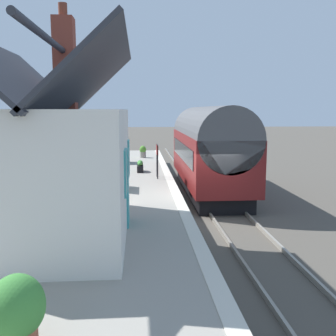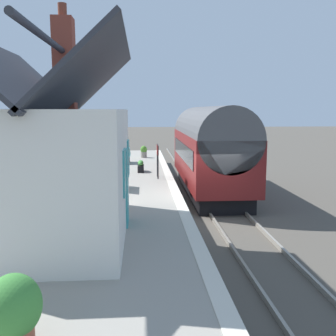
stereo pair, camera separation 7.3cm
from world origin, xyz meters
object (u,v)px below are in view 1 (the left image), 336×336
Objects in this scene: bench_mid_platform at (127,155)px; planter_edge_far at (86,171)px; planter_bench_right at (91,162)px; station_sign_board at (157,153)px; planter_corner_building at (17,311)px; planter_by_door at (140,166)px; train at (209,149)px; station_building at (59,167)px; bench_near_building at (118,178)px; planter_edge_near at (143,152)px.

planter_edge_far is at bearing 160.47° from bench_mid_platform.
planter_bench_right is 4.82m from station_sign_board.
planter_corner_building reaches higher than planter_by_door.
bench_mid_platform is 2.08× the size of planter_bench_right.
train is at bearing -110.35° from planter_bench_right.
station_sign_board reaches higher than planter_corner_building.
planter_by_door is at bearing -166.74° from bench_mid_platform.
station_building is 8.57m from station_sign_board.
bench_mid_platform is 0.89× the size of station_sign_board.
planter_bench_right is at bearing 62.60° from planter_by_door.
train reaches higher than planter_edge_far.
bench_near_building is at bearing -148.44° from planter_edge_far.
planter_by_door is 5.96m from planter_edge_near.
bench_mid_platform is (13.24, -1.27, -1.27)m from station_building.
station_sign_board is at bearing -162.92° from bench_mid_platform.
station_building is at bearing 168.08° from bench_near_building.
planter_edge_near is (4.57, -2.89, 0.06)m from planter_bench_right.
planter_bench_right is at bearing 17.30° from bench_near_building.
train is 9.14× the size of planter_corner_building.
bench_mid_platform is 7.71m from bench_near_building.
planter_by_door is 3.02m from planter_bench_right.
bench_mid_platform reaches higher than planter_edge_near.
planter_edge_near is (2.61, -0.99, -0.07)m from bench_mid_platform.
station_building reaches higher than planter_by_door.
planter_corner_building is 16.20m from planter_bench_right.
station_sign_board is at bearing -10.81° from planter_corner_building.
planter_bench_right is 0.43× the size of station_sign_board.
bench_mid_platform is at bearing -0.76° from bench_near_building.
planter_corner_building is (-18.13, 0.88, 0.07)m from bench_mid_platform.
planter_edge_near is (7.60, -2.76, 0.06)m from planter_edge_far.
station_sign_board reaches higher than bench_mid_platform.
train is 6.03m from bench_mid_platform.
planter_corner_building is (-10.42, 0.78, 0.07)m from bench_near_building.
planter_by_door is 2.19m from station_sign_board.
train is at bearing -31.40° from station_building.
station_sign_board is (-7.79, -0.60, 0.78)m from planter_edge_near.
bench_near_building is at bearing -162.70° from planter_bench_right.
train reaches higher than station_sign_board.
planter_bench_right is 5.40m from planter_edge_near.
planter_edge_far is (2.72, 1.67, -0.13)m from bench_near_building.
station_building reaches higher than planter_edge_far.
train is 13.98× the size of planter_edge_far.
bench_near_building is at bearing 146.18° from station_sign_board.
train is 6.04× the size of station_sign_board.
planter_edge_far is at bearing -177.68° from planter_bench_right.
train is 14.83m from planter_corner_building.
planter_edge_far is at bearing 3.49° from station_building.
station_building reaches higher than bench_mid_platform.
station_building is at bearing 148.60° from train.
bench_near_building is at bearing 128.80° from train.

